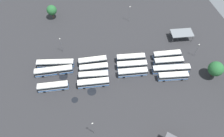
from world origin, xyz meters
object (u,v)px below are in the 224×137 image
Objects in this scene: bus_row3_slot1 at (54,71)px; tree_northwest at (52,10)px; bus_row3_slot3 at (53,87)px; maintenance_shelter at (182,33)px; bus_row1_slot1 at (132,65)px; bus_row0_slot2 at (171,69)px; lamp_post_mid_lot at (61,45)px; lamp_post_far_corner at (93,128)px; lamp_post_by_building at (129,13)px; bus_row1_slot2 at (133,72)px; bus_row2_slot3 at (93,83)px; lamp_post_near_entrance at (197,49)px; tree_north_edge at (216,69)px; bus_row3_slot0 at (56,64)px; bus_row1_slot0 at (131,58)px; bus_row0_slot0 at (167,55)px; bus_row0_slot1 at (168,62)px; bus_row2_slot1 at (94,68)px; bus_row2_slot0 at (93,61)px; bus_row0_slot3 at (173,76)px; bus_row2_slot2 at (94,76)px.

bus_row3_slot1 is 2.09× the size of tree_northwest.
bus_row3_slot3 is 1.12× the size of maintenance_shelter.
bus_row0_slot2 is at bearing 159.65° from bus_row1_slot1.
lamp_post_mid_lot is 0.96× the size of lamp_post_far_corner.
lamp_post_by_building is at bearing -103.66° from bus_row1_slot1.
bus_row1_slot2 is 17.14m from bus_row2_slot3.
lamp_post_near_entrance is at bearing -179.39° from bus_row1_slot1.
tree_northwest is 0.91× the size of tree_north_edge.
lamp_post_mid_lot is (27.59, -20.05, 2.78)m from bus_row1_slot2.
bus_row1_slot1 is at bearing -130.47° from lamp_post_far_corner.
bus_row1_slot1 is 0.81× the size of bus_row3_slot0.
bus_row3_slot1 is at bearing -0.99° from bus_row1_slot0.
lamp_post_by_building is (9.64, -27.99, 2.93)m from bus_row0_slot0.
bus_row0_slot1 is at bearing 8.61° from lamp_post_near_entrance.
bus_row3_slot3 is 1.46× the size of tree_north_edge.
bus_row0_slot1 is at bearing -148.35° from lamp_post_far_corner.
bus_row3_slot0 is at bearing -104.15° from bus_row3_slot1.
lamp_post_by_building is at bearing -130.33° from bus_row2_slot1.
lamp_post_mid_lot is 0.97× the size of lamp_post_by_building.
bus_row0_slot2 is 1.00× the size of bus_row3_slot1.
lamp_post_mid_lot reaches higher than bus_row1_slot1.
tree_north_edge reaches higher than bus_row2_slot0.
bus_row0_slot2 is 1.00× the size of bus_row3_slot0.
bus_row2_slot1 is 41.49m from tree_northwest.
bus_row2_slot0 is at bearing 7.45° from maintenance_shelter.
bus_row1_slot2 is 16.65m from bus_row2_slot1.
bus_row1_slot2 is at bearing 124.13° from tree_northwest.
lamp_post_far_corner is (-7.17, 41.08, 0.19)m from lamp_post_mid_lot.
bus_row0_slot3 and bus_row3_slot0 have the same top height.
bus_row0_slot0 and bus_row1_slot2 have the same top height.
bus_row1_slot1 is 1.53× the size of lamp_post_mid_lot.
bus_row3_slot0 is at bearing -7.35° from lamp_post_near_entrance.
tree_north_edge reaches higher than bus_row0_slot2.
lamp_post_by_building is at bearing -127.66° from bus_row2_slot2.
bus_row1_slot1 is 17.16m from bus_row2_slot2.
bus_row2_slot2 is at bearing 82.61° from bus_row2_slot0.
tree_northwest is (-2.05, -36.38, 3.18)m from bus_row3_slot1.
bus_row2_slot3 is 1.18× the size of maintenance_shelter.
bus_row0_slot2 is 1.23× the size of bus_row1_slot1.
bus_row2_slot0 is at bearing 140.03° from lamp_post_mid_lot.
bus_row0_slot3 is 50.41m from bus_row3_slot0.
lamp_post_mid_lot reaches higher than bus_row3_slot1.
lamp_post_mid_lot is (11.24, -17.90, 2.78)m from bus_row2_slot2.
lamp_post_by_building is at bearing -147.72° from bus_row3_slot1.
bus_row3_slot3 is at bearing -3.07° from bus_row0_slot2.
maintenance_shelter is at bearing -173.17° from bus_row3_slot1.
bus_row3_slot1 is at bearing -7.77° from bus_row2_slot1.
bus_row2_slot0 is at bearing -7.23° from bus_row1_slot0.
bus_row3_slot0 is 2.10× the size of tree_northwest.
bus_row3_slot1 is at bearing -14.34° from bus_row1_slot2.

